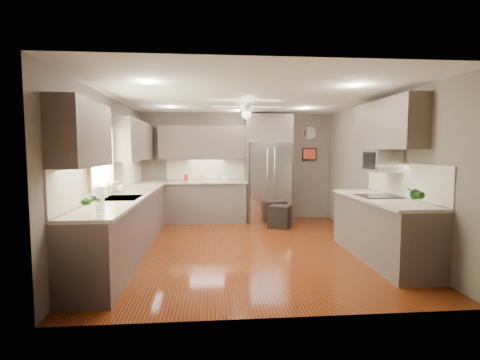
{
  "coord_description": "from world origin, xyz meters",
  "views": [
    {
      "loc": [
        -0.62,
        -5.73,
        1.64
      ],
      "look_at": [
        -0.09,
        0.6,
        1.1
      ],
      "focal_mm": 26.0,
      "sensor_mm": 36.0,
      "label": 1
    }
  ],
  "objects": [
    {
      "name": "ceiling",
      "position": [
        0.0,
        0.0,
        2.5
      ],
      "size": [
        5.0,
        5.0,
        0.0
      ],
      "primitive_type": "plane",
      "rotation": [
        3.14,
        0.0,
        0.0
      ],
      "color": "white",
      "rests_on": "ground"
    },
    {
      "name": "sink",
      "position": [
        -1.93,
        -0.5,
        0.91
      ],
      "size": [
        0.5,
        0.7,
        0.32
      ],
      "color": "silver",
      "rests_on": "left_run"
    },
    {
      "name": "right_run",
      "position": [
        1.93,
        -0.8,
        0.48
      ],
      "size": [
        0.7,
        2.2,
        1.45
      ],
      "color": "brown",
      "rests_on": "ground"
    },
    {
      "name": "left_run",
      "position": [
        -1.95,
        0.15,
        0.48
      ],
      "size": [
        0.65,
        4.7,
        1.45
      ],
      "color": "brown",
      "rests_on": "ground"
    },
    {
      "name": "paper_towel",
      "position": [
        -1.94,
        -1.53,
        1.08
      ],
      "size": [
        0.11,
        0.11,
        0.28
      ],
      "color": "white",
      "rests_on": "left_run"
    },
    {
      "name": "soap_bottle",
      "position": [
        -2.08,
        0.03,
        1.04
      ],
      "size": [
        0.09,
        0.09,
        0.19
      ],
      "primitive_type": "imported",
      "rotation": [
        0.0,
        0.0,
        -0.03
      ],
      "color": "white",
      "rests_on": "left_run"
    },
    {
      "name": "potted_plant_right",
      "position": [
        1.92,
        -1.61,
        1.09
      ],
      "size": [
        0.18,
        0.16,
        0.31
      ],
      "primitive_type": "imported",
      "rotation": [
        0.0,
        0.0,
        0.12
      ],
      "color": "#205919",
      "rests_on": "right_run"
    },
    {
      "name": "back_run",
      "position": [
        -0.72,
        2.2,
        0.48
      ],
      "size": [
        1.85,
        0.65,
        1.45
      ],
      "color": "brown",
      "rests_on": "ground"
    },
    {
      "name": "wall_right",
      "position": [
        2.25,
        0.0,
        1.25
      ],
      "size": [
        0.0,
        5.0,
        5.0
      ],
      "primitive_type": "plane",
      "rotation": [
        1.57,
        0.0,
        -1.57
      ],
      "color": "#665B4E",
      "rests_on": "ground"
    },
    {
      "name": "uppers",
      "position": [
        -0.74,
        0.71,
        1.87
      ],
      "size": [
        4.5,
        4.7,
        0.95
      ],
      "color": "brown",
      "rests_on": "wall_left"
    },
    {
      "name": "microwave",
      "position": [
        2.03,
        -0.55,
        1.48
      ],
      "size": [
        0.43,
        0.55,
        0.34
      ],
      "color": "silver",
      "rests_on": "wall_right"
    },
    {
      "name": "canister_c",
      "position": [
        -0.82,
        2.19,
        1.03
      ],
      "size": [
        0.12,
        0.12,
        0.16
      ],
      "primitive_type": "cylinder",
      "rotation": [
        0.0,
        0.0,
        0.28
      ],
      "color": "#C0BE90",
      "rests_on": "back_run"
    },
    {
      "name": "wall_back",
      "position": [
        0.0,
        2.5,
        1.25
      ],
      "size": [
        4.5,
        0.0,
        4.5
      ],
      "primitive_type": "plane",
      "rotation": [
        1.57,
        0.0,
        0.0
      ],
      "color": "#665B4E",
      "rests_on": "ground"
    },
    {
      "name": "wall_front",
      "position": [
        0.0,
        -2.5,
        1.25
      ],
      "size": [
        4.5,
        0.0,
        4.5
      ],
      "primitive_type": "plane",
      "rotation": [
        -1.57,
        0.0,
        0.0
      ],
      "color": "#665B4E",
      "rests_on": "ground"
    },
    {
      "name": "bowl",
      "position": [
        -0.26,
        2.23,
        0.96
      ],
      "size": [
        0.25,
        0.25,
        0.05
      ],
      "primitive_type": "imported",
      "rotation": [
        0.0,
        0.0,
        0.33
      ],
      "color": "#C0BE90",
      "rests_on": "back_run"
    },
    {
      "name": "framed_print",
      "position": [
        1.75,
        2.48,
        1.55
      ],
      "size": [
        0.36,
        0.03,
        0.3
      ],
      "color": "black",
      "rests_on": "wall_back"
    },
    {
      "name": "wall_clock",
      "position": [
        1.75,
        2.48,
        2.05
      ],
      "size": [
        0.3,
        0.03,
        0.3
      ],
      "color": "white",
      "rests_on": "wall_back"
    },
    {
      "name": "refrigerator",
      "position": [
        0.7,
        2.16,
        1.19
      ],
      "size": [
        1.06,
        0.75,
        2.45
      ],
      "color": "silver",
      "rests_on": "ground"
    },
    {
      "name": "canister_a",
      "position": [
        -1.18,
        2.22,
        1.02
      ],
      "size": [
        0.1,
        0.1,
        0.14
      ],
      "primitive_type": "cylinder",
      "rotation": [
        0.0,
        0.0,
        0.1
      ],
      "color": "maroon",
      "rests_on": "back_run"
    },
    {
      "name": "window",
      "position": [
        -2.22,
        -0.5,
        1.55
      ],
      "size": [
        0.05,
        1.12,
        0.92
      ],
      "color": "#BFF2B2",
      "rests_on": "wall_left"
    },
    {
      "name": "ceiling_fan",
      "position": [
        -0.0,
        0.3,
        2.33
      ],
      "size": [
        1.18,
        1.18,
        0.32
      ],
      "color": "white",
      "rests_on": "ceiling"
    },
    {
      "name": "potted_plant_left",
      "position": [
        -1.95,
        -1.77,
        1.08
      ],
      "size": [
        0.17,
        0.14,
        0.28
      ],
      "primitive_type": "imported",
      "rotation": [
        0.0,
        0.0,
        -0.33
      ],
      "color": "#205919",
      "rests_on": "left_run"
    },
    {
      "name": "floor",
      "position": [
        0.0,
        0.0,
        0.0
      ],
      "size": [
        5.0,
        5.0,
        0.0
      ],
      "primitive_type": "plane",
      "color": "#481509",
      "rests_on": "ground"
    },
    {
      "name": "recessed_lights",
      "position": [
        -0.04,
        0.4,
        2.49
      ],
      "size": [
        2.84,
        3.14,
        0.01
      ],
      "color": "white",
      "rests_on": "ceiling"
    },
    {
      "name": "stool",
      "position": [
        0.84,
        1.47,
        0.24
      ],
      "size": [
        0.56,
        0.56,
        0.49
      ],
      "color": "black",
      "rests_on": "ground"
    },
    {
      "name": "wall_left",
      "position": [
        -2.25,
        0.0,
        1.25
      ],
      "size": [
        0.0,
        5.0,
        5.0
      ],
      "primitive_type": "plane",
      "rotation": [
        1.57,
        0.0,
        1.57
      ],
      "color": "#665B4E",
      "rests_on": "ground"
    }
  ]
}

